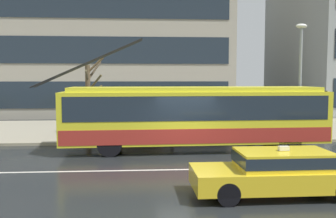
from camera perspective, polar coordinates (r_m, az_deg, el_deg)
ground_plane at (r=14.78m, az=3.24°, el=-8.10°), size 160.00×160.00×0.00m
sidewalk_slab at (r=23.64m, az=0.46°, el=-3.11°), size 80.00×10.00×0.14m
lane_centre_line at (r=13.62m, az=3.89°, el=-9.19°), size 72.00×0.14×0.01m
trolleybus at (r=17.00m, az=4.16°, el=-0.99°), size 13.14×2.89×5.03m
taxi_oncoming_near at (r=10.97m, az=16.64°, el=-9.02°), size 4.71×1.78×1.39m
bus_shelter at (r=20.10m, az=-4.77°, el=0.86°), size 4.16×1.66×2.39m
pedestrian_at_shelter at (r=21.12m, az=12.44°, el=0.37°), size 1.58×1.58×1.93m
pedestrian_approaching_curb at (r=20.59m, az=0.66°, el=0.29°), size 1.43×1.43×1.91m
street_lamp at (r=20.57m, az=19.58°, el=5.62°), size 0.60×0.32×5.94m
street_tree_bare at (r=21.31m, az=-11.95°, el=2.18°), size 1.07×1.41×4.35m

